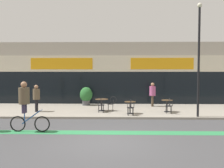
{
  "coord_description": "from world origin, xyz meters",
  "views": [
    {
      "loc": [
        0.52,
        -9.46,
        2.67
      ],
      "look_at": [
        0.13,
        6.05,
        1.82
      ],
      "focal_mm": 42.0,
      "sensor_mm": 36.0,
      "label": 1
    }
  ],
  "objects_px": {
    "cafe_chair_2_near": "(169,105)",
    "lamp_post": "(199,53)",
    "bistro_table_0": "(102,102)",
    "cafe_chair_1_near": "(131,106)",
    "pedestrian_near_end": "(36,96)",
    "cafe_chair_0_side": "(112,103)",
    "cyclist_0": "(25,102)",
    "cafe_chair_0_near": "(101,104)",
    "bistro_table_2": "(167,103)",
    "pedestrian_far_end": "(152,92)",
    "planter_pot": "(86,96)",
    "bistro_table_1": "(130,105)"
  },
  "relations": [
    {
      "from": "bistro_table_2",
      "to": "planter_pot",
      "type": "xyz_separation_m",
      "value": [
        -5.26,
        2.87,
        0.18
      ]
    },
    {
      "from": "bistro_table_1",
      "to": "cafe_chair_0_side",
      "type": "relative_size",
      "value": 0.78
    },
    {
      "from": "bistro_table_1",
      "to": "cafe_chair_2_near",
      "type": "relative_size",
      "value": 0.78
    },
    {
      "from": "lamp_post",
      "to": "cafe_chair_1_near",
      "type": "bearing_deg",
      "value": 176.48
    },
    {
      "from": "cafe_chair_0_side",
      "to": "cyclist_0",
      "type": "bearing_deg",
      "value": 53.93
    },
    {
      "from": "pedestrian_far_end",
      "to": "bistro_table_0",
      "type": "bearing_deg",
      "value": 44.91
    },
    {
      "from": "cafe_chair_1_near",
      "to": "cafe_chair_0_near",
      "type": "bearing_deg",
      "value": 56.36
    },
    {
      "from": "planter_pot",
      "to": "pedestrian_far_end",
      "type": "xyz_separation_m",
      "value": [
        4.68,
        -0.51,
        0.28
      ]
    },
    {
      "from": "bistro_table_0",
      "to": "bistro_table_1",
      "type": "xyz_separation_m",
      "value": [
        1.71,
        -1.01,
        -0.03
      ]
    },
    {
      "from": "lamp_post",
      "to": "pedestrian_far_end",
      "type": "distance_m",
      "value": 5.04
    },
    {
      "from": "bistro_table_1",
      "to": "cafe_chair_0_near",
      "type": "relative_size",
      "value": 0.78
    },
    {
      "from": "bistro_table_2",
      "to": "planter_pot",
      "type": "relative_size",
      "value": 0.55
    },
    {
      "from": "bistro_table_0",
      "to": "lamp_post",
      "type": "bearing_deg",
      "value": -19.13
    },
    {
      "from": "bistro_table_1",
      "to": "cafe_chair_0_side",
      "type": "height_order",
      "value": "cafe_chair_0_side"
    },
    {
      "from": "cafe_chair_0_side",
      "to": "cyclist_0",
      "type": "height_order",
      "value": "cyclist_0"
    },
    {
      "from": "bistro_table_1",
      "to": "bistro_table_2",
      "type": "bearing_deg",
      "value": 17.36
    },
    {
      "from": "bistro_table_0",
      "to": "lamp_post",
      "type": "xyz_separation_m",
      "value": [
        5.36,
        -1.86,
        2.94
      ]
    },
    {
      "from": "bistro_table_2",
      "to": "lamp_post",
      "type": "xyz_separation_m",
      "value": [
        1.38,
        -1.56,
        2.95
      ]
    },
    {
      "from": "bistro_table_0",
      "to": "cafe_chair_1_near",
      "type": "distance_m",
      "value": 2.37
    },
    {
      "from": "bistro_table_1",
      "to": "pedestrian_near_end",
      "type": "relative_size",
      "value": 0.43
    },
    {
      "from": "cafe_chair_0_side",
      "to": "lamp_post",
      "type": "relative_size",
      "value": 0.15
    },
    {
      "from": "cafe_chair_2_near",
      "to": "pedestrian_near_end",
      "type": "relative_size",
      "value": 0.55
    },
    {
      "from": "planter_pot",
      "to": "lamp_post",
      "type": "relative_size",
      "value": 0.21
    },
    {
      "from": "bistro_table_0",
      "to": "cafe_chair_2_near",
      "type": "bearing_deg",
      "value": -13.13
    },
    {
      "from": "bistro_table_2",
      "to": "cyclist_0",
      "type": "height_order",
      "value": "cyclist_0"
    },
    {
      "from": "cafe_chair_0_near",
      "to": "lamp_post",
      "type": "bearing_deg",
      "value": -104.17
    },
    {
      "from": "lamp_post",
      "to": "bistro_table_1",
      "type": "bearing_deg",
      "value": 166.87
    },
    {
      "from": "bistro_table_2",
      "to": "cafe_chair_0_near",
      "type": "height_order",
      "value": "cafe_chair_0_near"
    },
    {
      "from": "cafe_chair_0_side",
      "to": "cafe_chair_1_near",
      "type": "bearing_deg",
      "value": 122.9
    },
    {
      "from": "bistro_table_2",
      "to": "cafe_chair_2_near",
      "type": "relative_size",
      "value": 0.8
    },
    {
      "from": "cyclist_0",
      "to": "planter_pot",
      "type": "bearing_deg",
      "value": 78.16
    },
    {
      "from": "planter_pot",
      "to": "pedestrian_near_end",
      "type": "height_order",
      "value": "pedestrian_near_end"
    },
    {
      "from": "bistro_table_2",
      "to": "cafe_chair_1_near",
      "type": "xyz_separation_m",
      "value": [
        -2.26,
        -1.33,
        0.0
      ]
    },
    {
      "from": "cafe_chair_1_near",
      "to": "pedestrian_near_end",
      "type": "relative_size",
      "value": 0.55
    },
    {
      "from": "bistro_table_1",
      "to": "bistro_table_2",
      "type": "xyz_separation_m",
      "value": [
        2.26,
        0.71,
        0.01
      ]
    },
    {
      "from": "bistro_table_0",
      "to": "cafe_chair_1_near",
      "type": "relative_size",
      "value": 0.87
    },
    {
      "from": "cafe_chair_2_near",
      "to": "planter_pot",
      "type": "height_order",
      "value": "planter_pot"
    },
    {
      "from": "cafe_chair_1_near",
      "to": "lamp_post",
      "type": "relative_size",
      "value": 0.15
    },
    {
      "from": "bistro_table_1",
      "to": "cafe_chair_2_near",
      "type": "xyz_separation_m",
      "value": [
        2.26,
        0.08,
        0.02
      ]
    },
    {
      "from": "cafe_chair_0_near",
      "to": "cafe_chair_0_side",
      "type": "distance_m",
      "value": 0.88
    },
    {
      "from": "bistro_table_0",
      "to": "bistro_table_2",
      "type": "xyz_separation_m",
      "value": [
        3.97,
        -0.3,
        -0.02
      ]
    },
    {
      "from": "cafe_chair_0_near",
      "to": "cyclist_0",
      "type": "bearing_deg",
      "value": 145.15
    },
    {
      "from": "bistro_table_0",
      "to": "cafe_chair_0_near",
      "type": "height_order",
      "value": "cafe_chair_0_near"
    },
    {
      "from": "cafe_chair_0_near",
      "to": "cyclist_0",
      "type": "xyz_separation_m",
      "value": [
        -2.94,
        -4.42,
        0.64
      ]
    },
    {
      "from": "cafe_chair_0_side",
      "to": "cafe_chair_2_near",
      "type": "height_order",
      "value": "same"
    },
    {
      "from": "pedestrian_near_end",
      "to": "cafe_chair_0_near",
      "type": "bearing_deg",
      "value": -6.64
    },
    {
      "from": "cafe_chair_2_near",
      "to": "lamp_post",
      "type": "relative_size",
      "value": 0.15
    },
    {
      "from": "cyclist_0",
      "to": "cafe_chair_0_side",
      "type": "bearing_deg",
      "value": 55.22
    },
    {
      "from": "planter_pot",
      "to": "pedestrian_near_end",
      "type": "relative_size",
      "value": 0.8
    },
    {
      "from": "cafe_chair_0_side",
      "to": "pedestrian_near_end",
      "type": "height_order",
      "value": "pedestrian_near_end"
    }
  ]
}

